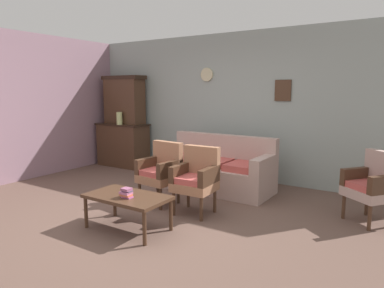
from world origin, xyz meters
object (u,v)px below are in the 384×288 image
at_px(armchair_by_doorway, 161,170).
at_px(side_cabinet, 123,145).
at_px(armchair_near_couch_end, 196,177).
at_px(coffee_table, 128,199).
at_px(vase_on_cabinet, 119,118).
at_px(book_stack_on_table, 126,193).
at_px(wingback_chair_by_fireplace, 373,184).
at_px(floral_couch, 216,170).

bearing_deg(armchair_by_doorway, side_cabinet, 144.96).
relative_size(armchair_near_couch_end, coffee_table, 0.90).
height_order(side_cabinet, coffee_table, side_cabinet).
distance_m(vase_on_cabinet, book_stack_on_table, 3.60).
distance_m(vase_on_cabinet, coffee_table, 3.53).
bearing_deg(armchair_by_doorway, coffee_table, -74.98).
distance_m(side_cabinet, wingback_chair_by_fireplace, 5.05).
distance_m(wingback_chair_by_fireplace, coffee_table, 3.04).
relative_size(armchair_near_couch_end, wingback_chair_by_fireplace, 1.00).
bearing_deg(vase_on_cabinet, coffee_table, -44.56).
xyz_separation_m(armchair_by_doorway, coffee_table, (0.27, -1.00, -0.12)).
distance_m(wingback_chair_by_fireplace, book_stack_on_table, 3.04).
xyz_separation_m(side_cabinet, book_stack_on_table, (2.61, -2.68, 0.01)).
bearing_deg(coffee_table, floral_couch, 88.13).
xyz_separation_m(side_cabinet, armchair_near_couch_end, (2.94, -1.68, 0.03)).
xyz_separation_m(floral_couch, armchair_by_doorway, (-0.34, -1.07, 0.17)).
bearing_deg(coffee_table, side_cabinet, 134.42).
xyz_separation_m(side_cabinet, wingback_chair_by_fireplace, (4.99, -0.78, 0.03)).
xyz_separation_m(side_cabinet, armchair_by_doorway, (2.28, -1.60, 0.03)).
bearing_deg(armchair_near_couch_end, coffee_table, -112.96).
xyz_separation_m(armchair_near_couch_end, coffee_table, (-0.39, -0.92, -0.12)).
height_order(vase_on_cabinet, wingback_chair_by_fireplace, vase_on_cabinet).
distance_m(floral_couch, book_stack_on_table, 2.15).
xyz_separation_m(vase_on_cabinet, armchair_near_couch_end, (2.86, -1.51, -0.56)).
bearing_deg(vase_on_cabinet, armchair_by_doorway, -32.95).
bearing_deg(book_stack_on_table, side_cabinet, 134.25).
relative_size(side_cabinet, book_stack_on_table, 8.13).
bearing_deg(armchair_near_couch_end, book_stack_on_table, -108.48).
relative_size(floral_couch, coffee_table, 1.93).
height_order(armchair_near_couch_end, wingback_chair_by_fireplace, same).
bearing_deg(wingback_chair_by_fireplace, armchair_by_doorway, -163.20).
distance_m(vase_on_cabinet, armchair_near_couch_end, 3.28).
distance_m(vase_on_cabinet, armchair_by_doorway, 2.68).
height_order(floral_couch, armchair_by_doorway, same).
bearing_deg(side_cabinet, book_stack_on_table, -45.75).
bearing_deg(armchair_by_doorway, vase_on_cabinet, 147.05).
relative_size(armchair_by_doorway, book_stack_on_table, 6.33).
bearing_deg(coffee_table, wingback_chair_by_fireplace, 36.79).
height_order(armchair_by_doorway, armchair_near_couch_end, same).
xyz_separation_m(armchair_by_doorway, wingback_chair_by_fireplace, (2.70, 0.82, 0.00)).
distance_m(floral_couch, wingback_chair_by_fireplace, 2.39).
height_order(side_cabinet, floral_couch, side_cabinet).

